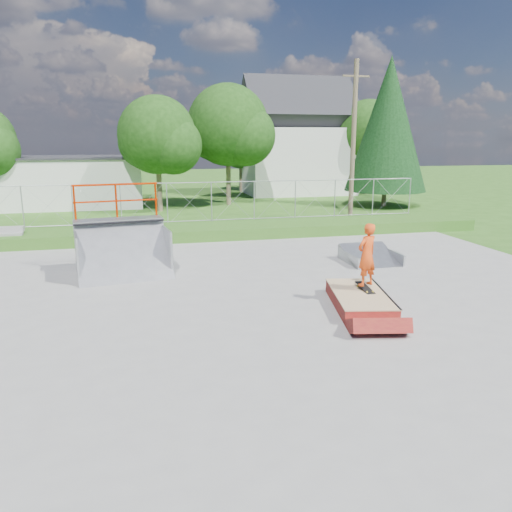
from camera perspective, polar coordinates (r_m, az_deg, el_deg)
The scene contains 18 objects.
ground at distance 13.15m, azimuth 1.68°, elevation -5.32°, with size 120.00×120.00×0.00m, color #2E5A19.
concrete_pad at distance 13.14m, azimuth 1.68°, elevation -5.23°, with size 20.00×16.00×0.04m, color gray.
grass_berm at distance 22.13m, azimuth -4.67°, elevation 2.95°, with size 24.00×3.00×0.50m, color #2E5A19.
grind_box at distance 12.94m, azimuth 11.75°, elevation -4.98°, with size 1.81×2.88×0.40m.
quarter_pipe at distance 15.93m, azimuth -15.08°, elevation 2.67°, with size 2.78×2.35×2.78m, color #919498, non-canonical shape.
flat_bank_ramp at distance 17.61m, azimuth 12.97°, elevation 0.01°, with size 1.69×1.80×0.52m, color #919498, non-canonical shape.
skateboard at distance 13.15m, azimuth 12.36°, elevation -3.60°, with size 0.22×0.80×0.02m, color black.
skater at distance 12.95m, azimuth 12.54°, elevation -0.18°, with size 0.59×0.39×1.61m, color #EE4A15.
concrete_stairs at distance 21.72m, azimuth -27.09°, elevation 1.74°, with size 1.50×1.60×0.80m, color gray, non-canonical shape.
chain_link_fence at distance 22.94m, azimuth -5.11°, elevation 6.21°, with size 20.00×0.06×1.80m, color #9EA1A6, non-canonical shape.
utility_building_flat at distance 34.47m, azimuth -21.40°, elevation 7.86°, with size 10.00×6.00×3.00m, color silver.
gable_house at distance 39.96m, azimuth 4.66°, elevation 12.68°, with size 8.40×6.08×8.94m.
utility_pole at distance 26.33m, azimuth 11.05°, elevation 12.59°, with size 0.24×0.24×8.00m, color brown.
tree_left_near at distance 29.91m, azimuth -10.72°, elevation 13.11°, with size 4.76×4.48×6.65m.
tree_center at distance 32.42m, azimuth -2.67°, elevation 14.38°, with size 5.44×5.12×7.60m.
tree_right_far at distance 39.91m, azimuth 13.09°, elevation 13.40°, with size 5.10×4.80×7.12m.
tree_back_mid at distance 40.78m, azimuth -1.36°, elevation 12.44°, with size 4.08×3.84×5.70m.
conifer_tree at distance 32.80m, azimuth 14.86°, elevation 14.31°, with size 5.04×5.04×9.10m.
Camera 1 is at (-3.24, -12.04, 4.18)m, focal length 35.00 mm.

